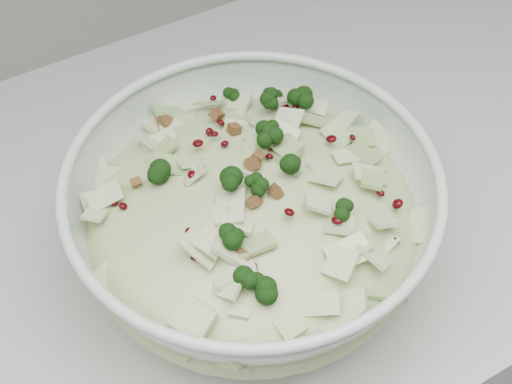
% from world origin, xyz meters
% --- Properties ---
extents(counter, '(3.60, 0.60, 0.90)m').
position_xyz_m(counter, '(0.00, 1.70, 0.45)').
color(counter, '#B4B5B0').
rests_on(counter, floor).
extents(mixing_bowl, '(0.39, 0.39, 0.13)m').
position_xyz_m(mixing_bowl, '(-0.03, 1.60, 0.97)').
color(mixing_bowl, silver).
rests_on(mixing_bowl, counter).
extents(salad, '(0.40, 0.40, 0.13)m').
position_xyz_m(salad, '(-0.03, 1.60, 0.99)').
color(salad, '#BEC688').
rests_on(salad, mixing_bowl).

